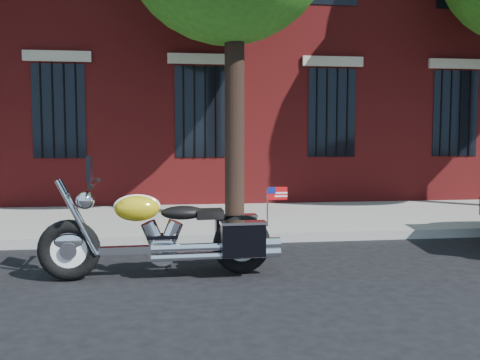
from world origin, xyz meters
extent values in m
plane|color=black|center=(0.00, 0.00, 0.00)|extent=(120.00, 120.00, 0.00)
cube|color=gray|center=(0.00, 1.38, 0.07)|extent=(40.00, 0.16, 0.15)
cube|color=gray|center=(0.00, 3.26, 0.07)|extent=(40.00, 3.60, 0.15)
cube|color=black|center=(0.00, 5.11, 2.20)|extent=(1.10, 0.14, 2.00)
cube|color=#B2A893|center=(0.00, 5.08, 3.35)|extent=(1.40, 0.20, 0.22)
cylinder|color=black|center=(0.00, 5.03, 2.20)|extent=(0.04, 0.04, 2.00)
cylinder|color=black|center=(0.50, 2.90, 2.50)|extent=(0.36, 0.36, 5.00)
torus|color=black|center=(-1.84, -0.55, 0.36)|extent=(0.71, 0.18, 0.71)
torus|color=black|center=(0.17, -0.49, 0.36)|extent=(0.71, 0.18, 0.71)
cylinder|color=white|center=(-1.84, -0.55, 0.36)|extent=(0.53, 0.08, 0.53)
cylinder|color=white|center=(0.17, -0.49, 0.36)|extent=(0.53, 0.08, 0.53)
ellipsoid|color=white|center=(-1.84, -0.55, 0.47)|extent=(0.38, 0.15, 0.20)
ellipsoid|color=yellow|center=(0.17, -0.49, 0.49)|extent=(0.38, 0.16, 0.20)
cube|color=white|center=(-0.84, -0.52, 0.34)|extent=(1.59, 0.16, 0.08)
cylinder|color=white|center=(-0.79, -0.52, 0.32)|extent=(0.34, 0.20, 0.34)
cylinder|color=white|center=(-0.25, -0.69, 0.33)|extent=(1.33, 0.14, 0.10)
ellipsoid|color=yellow|center=(-1.07, -0.53, 0.83)|extent=(0.53, 0.32, 0.30)
ellipsoid|color=black|center=(-0.54, -0.51, 0.76)|extent=(0.52, 0.32, 0.16)
cube|color=black|center=(0.13, -0.22, 0.48)|extent=(0.51, 0.19, 0.40)
cube|color=black|center=(0.14, -0.77, 0.48)|extent=(0.51, 0.19, 0.40)
cylinder|color=white|center=(-1.55, -0.54, 1.12)|extent=(0.06, 0.83, 0.04)
sphere|color=white|center=(-1.65, -0.55, 0.93)|extent=(0.22, 0.22, 0.21)
cube|color=black|center=(-1.59, -0.55, 1.29)|extent=(0.06, 0.42, 0.30)
cube|color=red|center=(0.54, -0.80, 1.01)|extent=(0.23, 0.02, 0.15)
camera|label=1|loc=(-0.71, -6.80, 1.66)|focal=40.00mm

